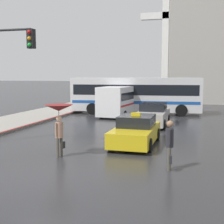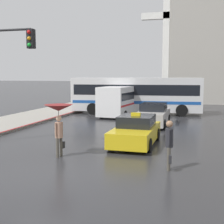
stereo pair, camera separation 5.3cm
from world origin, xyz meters
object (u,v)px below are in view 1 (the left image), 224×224
(pedestrian_with_umbrella, at_px, (59,114))
(pedestrian_man, at_px, (170,142))
(ambulance_van, at_px, (120,99))
(taxi, at_px, (136,131))
(city_bus, at_px, (136,94))
(monument_cross, at_px, (166,34))
(sedan_red, at_px, (153,115))

(pedestrian_with_umbrella, distance_m, pedestrian_man, 4.54)
(pedestrian_with_umbrella, relative_size, pedestrian_man, 1.22)
(ambulance_van, height_order, pedestrian_man, ambulance_van)
(pedestrian_with_umbrella, bearing_deg, taxi, -24.08)
(taxi, height_order, city_bus, city_bus)
(city_bus, bearing_deg, pedestrian_with_umbrella, -6.21)
(taxi, xyz_separation_m, monument_cross, (-2.03, 30.28, 8.39))
(ambulance_van, relative_size, monument_cross, 0.34)
(taxi, distance_m, pedestrian_with_umbrella, 4.15)
(ambulance_van, distance_m, pedestrian_with_umbrella, 13.17)
(pedestrian_with_umbrella, height_order, pedestrian_man, pedestrian_with_umbrella)
(sedan_red, relative_size, pedestrian_man, 2.41)
(sedan_red, distance_m, city_bus, 6.37)
(sedan_red, bearing_deg, pedestrian_man, 101.74)
(pedestrian_man, distance_m, monument_cross, 35.13)
(ambulance_van, bearing_deg, pedestrian_with_umbrella, 99.24)
(sedan_red, relative_size, ambulance_van, 0.77)
(city_bus, height_order, pedestrian_man, city_bus)
(ambulance_van, distance_m, monument_cross, 21.72)
(taxi, xyz_separation_m, pedestrian_man, (1.93, -3.68, 0.35))
(pedestrian_with_umbrella, bearing_deg, sedan_red, -0.38)
(pedestrian_man, bearing_deg, city_bus, -169.36)
(taxi, relative_size, ambulance_van, 0.76)
(sedan_red, height_order, city_bus, city_bus)
(taxi, bearing_deg, city_bus, -78.36)
(pedestrian_with_umbrella, distance_m, monument_cross, 34.19)
(sedan_red, bearing_deg, taxi, 90.60)
(taxi, distance_m, sedan_red, 5.92)
(ambulance_van, height_order, city_bus, city_bus)
(ambulance_van, bearing_deg, city_bus, -113.72)
(pedestrian_man, bearing_deg, pedestrian_with_umbrella, -102.44)
(sedan_red, bearing_deg, monument_cross, -85.39)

